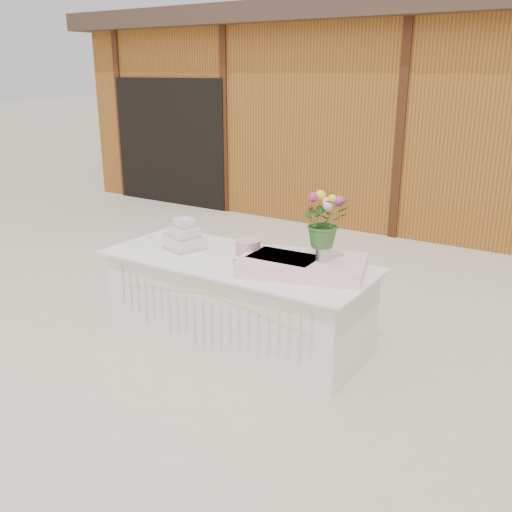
{
  "coord_description": "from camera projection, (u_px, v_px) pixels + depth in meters",
  "views": [
    {
      "loc": [
        2.66,
        -3.83,
        2.33
      ],
      "look_at": [
        0.0,
        0.3,
        0.72
      ],
      "focal_mm": 40.0,
      "sensor_mm": 36.0,
      "label": 1
    }
  ],
  "objects": [
    {
      "name": "loose_flowers",
      "position": [
        158.0,
        237.0,
        5.56
      ],
      "size": [
        0.21,
        0.36,
        0.02
      ],
      "primitive_type": null,
      "rotation": [
        0.0,
        0.0,
        -0.21
      ],
      "color": "#FF9BBD",
      "rests_on": "cake_table"
    },
    {
      "name": "pink_cake_stand",
      "position": [
        248.0,
        250.0,
        4.82
      ],
      "size": [
        0.27,
        0.27,
        0.19
      ],
      "color": "white",
      "rests_on": "cake_table"
    },
    {
      "name": "bouquet",
      "position": [
        325.0,
        216.0,
        4.38
      ],
      "size": [
        0.48,
        0.47,
        0.4
      ],
      "primitive_type": "imported",
      "rotation": [
        0.0,
        0.0,
        0.71
      ],
      "color": "#355F26",
      "rests_on": "flower_vase"
    },
    {
      "name": "satin_runner",
      "position": [
        303.0,
        265.0,
        4.59
      ],
      "size": [
        1.11,
        0.83,
        0.12
      ],
      "primitive_type": "cube",
      "rotation": [
        0.0,
        0.0,
        0.29
      ],
      "color": "#FFCECD",
      "rests_on": "cake_table"
    },
    {
      "name": "cake_table",
      "position": [
        237.0,
        301.0,
        5.03
      ],
      "size": [
        2.4,
        1.0,
        0.77
      ],
      "color": "white",
      "rests_on": "ground"
    },
    {
      "name": "wedding_cake",
      "position": [
        185.0,
        238.0,
        5.2
      ],
      "size": [
        0.4,
        0.4,
        0.28
      ],
      "rotation": [
        0.0,
        0.0,
        -0.35
      ],
      "color": "silver",
      "rests_on": "cake_table"
    },
    {
      "name": "ground",
      "position": [
        238.0,
        340.0,
        5.16
      ],
      "size": [
        80.0,
        80.0,
        0.0
      ],
      "primitive_type": "plane",
      "color": "beige",
      "rests_on": "ground"
    },
    {
      "name": "flower_vase",
      "position": [
        323.0,
        251.0,
        4.47
      ],
      "size": [
        0.12,
        0.12,
        0.17
      ],
      "primitive_type": "cylinder",
      "color": "#BABABF",
      "rests_on": "satin_runner"
    },
    {
      "name": "barn",
      "position": [
        441.0,
        111.0,
        9.43
      ],
      "size": [
        12.6,
        4.6,
        3.3
      ],
      "color": "#9B5820",
      "rests_on": "ground"
    }
  ]
}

